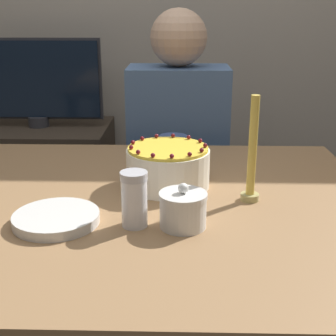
# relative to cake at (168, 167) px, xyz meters

# --- Properties ---
(dining_table) EXTENTS (1.26, 1.05, 0.73)m
(dining_table) POSITION_rel_cake_xyz_m (-0.07, -0.11, -0.17)
(dining_table) COLOR #936D47
(dining_table) RESTS_ON ground_plane
(cake) EXTENTS (0.23, 0.23, 0.13)m
(cake) POSITION_rel_cake_xyz_m (0.00, 0.00, 0.00)
(cake) COLOR white
(cake) RESTS_ON dining_table
(sugar_bowl) EXTENTS (0.11, 0.11, 0.11)m
(sugar_bowl) POSITION_rel_cake_xyz_m (0.04, -0.26, -0.01)
(sugar_bowl) COLOR silver
(sugar_bowl) RESTS_ON dining_table
(sugar_shaker) EXTENTS (0.06, 0.06, 0.13)m
(sugar_shaker) POSITION_rel_cake_xyz_m (-0.07, -0.26, 0.01)
(sugar_shaker) COLOR white
(sugar_shaker) RESTS_ON dining_table
(plate_stack) EXTENTS (0.20, 0.20, 0.02)m
(plate_stack) POSITION_rel_cake_xyz_m (-0.26, -0.25, -0.05)
(plate_stack) COLOR silver
(plate_stack) RESTS_ON dining_table
(candle) EXTENTS (0.05, 0.05, 0.28)m
(candle) POSITION_rel_cake_xyz_m (0.22, -0.10, 0.06)
(candle) COLOR tan
(candle) RESTS_ON dining_table
(cup) EXTENTS (0.09, 0.09, 0.10)m
(cup) POSITION_rel_cake_xyz_m (0.01, 0.18, -0.01)
(cup) COLOR #384C7F
(cup) RESTS_ON dining_table
(person_man_blue_shirt) EXTENTS (0.40, 0.34, 1.21)m
(person_man_blue_shirt) POSITION_rel_cake_xyz_m (0.03, 0.62, -0.26)
(person_man_blue_shirt) COLOR #473D33
(person_man_blue_shirt) RESTS_ON ground_plane
(side_cabinet) EXTENTS (0.68, 0.48, 0.65)m
(side_cabinet) POSITION_rel_cake_xyz_m (-0.67, 1.01, -0.46)
(side_cabinet) COLOR #382D23
(side_cabinet) RESTS_ON ground_plane
(tv_monitor) EXTENTS (0.64, 0.10, 0.43)m
(tv_monitor) POSITION_rel_cake_xyz_m (-0.67, 1.01, 0.09)
(tv_monitor) COLOR #2D2D33
(tv_monitor) RESTS_ON side_cabinet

